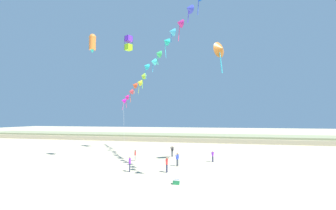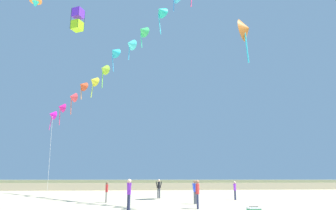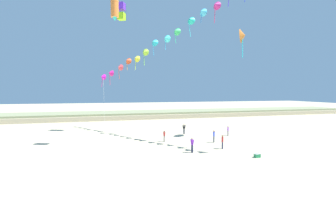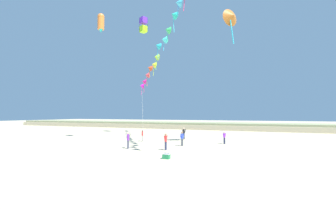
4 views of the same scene
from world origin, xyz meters
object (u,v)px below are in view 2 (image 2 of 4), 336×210
object	(u,v)px
person_near_left	(107,191)
person_far_left	(235,189)
large_kite_low_lead	(78,20)
person_near_right	(129,192)
person_far_center	(195,190)
person_far_right	(159,187)
large_kite_mid_trail	(246,29)
person_mid_center	(197,192)

from	to	relation	value
person_near_left	person_far_left	xyz separation A→B (m)	(10.38, 1.49, 0.01)
person_far_left	large_kite_low_lead	distance (m)	25.46
person_near_right	person_far_center	bearing A→B (deg)	40.83
person_far_right	person_far_center	distance (m)	6.75
large_kite_low_lead	large_kite_mid_trail	size ratio (longest dim) A/B	0.64
person_mid_center	person_far_left	distance (m)	8.38
person_near_right	person_far_left	size ratio (longest dim) A/B	1.13
person_near_right	person_far_right	distance (m)	10.72
person_near_left	person_mid_center	bearing A→B (deg)	-43.80
person_mid_center	person_far_center	distance (m)	3.40
person_near_left	person_near_right	bearing A→B (deg)	-74.49
person_near_right	person_mid_center	distance (m)	4.05
person_mid_center	large_kite_mid_trail	distance (m)	15.90
person_far_right	large_kite_low_lead	world-z (taller)	large_kite_low_lead
person_near_right	large_kite_mid_trail	world-z (taller)	large_kite_mid_trail
person_far_right	person_far_center	world-z (taller)	person_far_right
person_mid_center	person_far_center	xyz separation A→B (m)	(0.56, 3.35, -0.02)
person_mid_center	large_kite_low_lead	xyz separation A→B (m)	(-10.63, 14.51, 18.80)
person_far_center	person_near_right	bearing A→B (deg)	-139.17
person_near_right	large_kite_low_lead	distance (m)	24.99
person_near_left	large_kite_low_lead	bearing A→B (deg)	118.64
large_kite_low_lead	person_far_center	bearing A→B (deg)	-44.93
person_near_left	person_far_right	xyz separation A→B (m)	(4.29, 4.35, 0.11)
person_near_right	person_far_right	xyz separation A→B (m)	(2.61, 10.40, -0.01)
person_mid_center	large_kite_mid_trail	world-z (taller)	large_kite_mid_trail
person_far_left	person_far_center	distance (m)	5.48
large_kite_low_lead	large_kite_mid_trail	bearing A→B (deg)	-28.95
person_far_right	large_kite_mid_trail	world-z (taller)	large_kite_mid_trail
person_far_left	large_kite_low_lead	xyz separation A→B (m)	(-15.32, 7.56, 18.88)
person_far_right	person_far_center	bearing A→B (deg)	-73.13
person_near_left	person_far_left	bearing A→B (deg)	8.20
person_far_center	large_kite_low_lead	xyz separation A→B (m)	(-11.19, 11.16, 18.82)
large_kite_low_lead	person_far_right	bearing A→B (deg)	-27.01
large_kite_low_lead	large_kite_mid_trail	distance (m)	19.55
person_near_right	large_kite_mid_trail	xyz separation A→B (m)	(9.91, 5.96, 13.73)
person_far_left	person_far_center	xyz separation A→B (m)	(-4.13, -3.60, 0.06)
person_near_right	large_kite_mid_trail	distance (m)	17.95
person_far_right	large_kite_low_lead	distance (m)	21.45
person_far_right	large_kite_mid_trail	xyz separation A→B (m)	(7.30, -4.44, 13.74)
person_mid_center	person_far_center	bearing A→B (deg)	80.56
person_far_right	person_far_center	size ratio (longest dim) A/B	1.04
person_far_right	large_kite_low_lead	size ratio (longest dim) A/B	0.62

